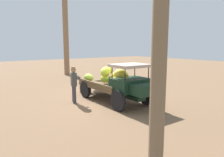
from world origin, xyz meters
The scene contains 4 objects.
ground_plane centered at (0.00, 0.00, 0.00)m, with size 60.00×60.00×0.00m, color brown.
truck centered at (0.83, 0.27, 0.95)m, with size 4.51×1.84×1.87m.
farmer centered at (-0.38, -1.43, 0.97)m, with size 0.55×0.51×1.70m.
wooden_crate centered at (-1.91, 0.03, 0.24)m, with size 0.44×0.48×0.48m, color olive.
Camera 1 is at (8.40, -5.73, 2.68)m, focal length 33.83 mm.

